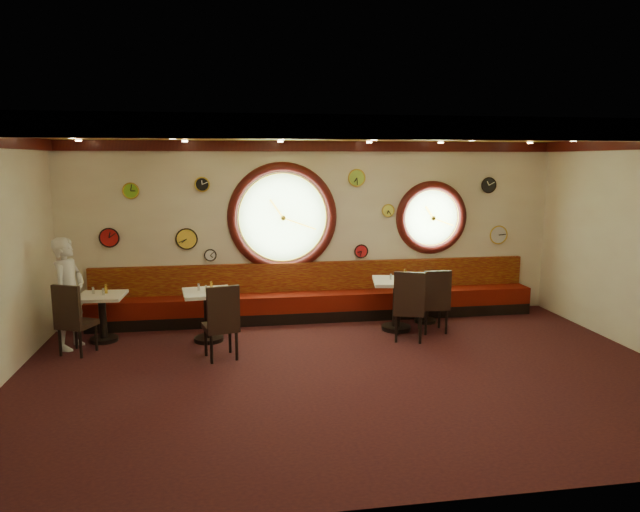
{
  "coord_description": "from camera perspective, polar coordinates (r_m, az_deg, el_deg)",
  "views": [
    {
      "loc": [
        -1.56,
        -7.21,
        2.87
      ],
      "look_at": [
        -0.27,
        0.8,
        1.5
      ],
      "focal_mm": 32.0,
      "sensor_mm": 36.0,
      "label": 1
    }
  ],
  "objects": [
    {
      "name": "condiment_a_bottle",
      "position": [
        9.73,
        -20.61,
        -3.08
      ],
      "size": [
        0.05,
        0.05,
        0.15
      ],
      "primitive_type": "cylinder",
      "color": "gold",
      "rests_on": "table_a"
    },
    {
      "name": "wall_back",
      "position": [
        10.41,
        -0.45,
        2.57
      ],
      "size": [
        9.0,
        0.02,
        3.2
      ],
      "primitive_type": "cube",
      "color": "beige",
      "rests_on": "floor"
    },
    {
      "name": "floor",
      "position": [
        7.92,
        2.92,
        -11.69
      ],
      "size": [
        9.0,
        6.0,
        0.0
      ],
      "primitive_type": "cube",
      "color": "black",
      "rests_on": "ground"
    },
    {
      "name": "porthole_right_frame",
      "position": [
        10.92,
        11.08,
        3.78
      ],
      "size": [
        1.38,
        0.18,
        1.38
      ],
      "primitive_type": "torus",
      "rotation": [
        1.57,
        0.0,
        0.0
      ],
      "color": "#380C0A",
      "rests_on": "wall_back"
    },
    {
      "name": "porthole_left_glass",
      "position": [
        10.3,
        -3.76,
        3.88
      ],
      "size": [
        1.66,
        0.02,
        1.66
      ],
      "primitive_type": "cylinder",
      "rotation": [
        1.57,
        0.0,
        0.0
      ],
      "color": "#87AF69",
      "rests_on": "wall_back"
    },
    {
      "name": "wall_front",
      "position": [
        4.67,
        10.85,
        -6.38
      ],
      "size": [
        9.0,
        0.02,
        3.2
      ],
      "primitive_type": "cube",
      "color": "beige",
      "rests_on": "floor"
    },
    {
      "name": "wall_clock_2",
      "position": [
        10.31,
        -18.39,
        6.21
      ],
      "size": [
        0.26,
        0.03,
        0.26
      ],
      "primitive_type": "cylinder",
      "rotation": [
        1.57,
        0.0,
        0.0
      ],
      "color": "#71B624",
      "rests_on": "wall_back"
    },
    {
      "name": "chair_c",
      "position": [
        9.16,
        8.89,
        -4.51
      ],
      "size": [
        0.61,
        0.61,
        0.71
      ],
      "rotation": [
        0.0,
        0.0,
        -0.33
      ],
      "color": "black",
      "rests_on": "floor"
    },
    {
      "name": "condiment_b_bottle",
      "position": [
        9.26,
        -10.81,
        -2.93
      ],
      "size": [
        0.05,
        0.05,
        0.15
      ],
      "primitive_type": "cylinder",
      "color": "gold",
      "rests_on": "table_b"
    },
    {
      "name": "waiter",
      "position": [
        9.51,
        -23.82,
        -3.43
      ],
      "size": [
        0.58,
        0.72,
        1.72
      ],
      "primitive_type": "imported",
      "rotation": [
        0.0,
        0.0,
        1.28
      ],
      "color": "white",
      "rests_on": "floor"
    },
    {
      "name": "table_c",
      "position": [
        9.79,
        7.68,
        -4.22
      ],
      "size": [
        0.93,
        0.93,
        0.87
      ],
      "color": "black",
      "rests_on": "floor"
    },
    {
      "name": "condiment_a_salt",
      "position": [
        9.78,
        -21.73,
        -3.22
      ],
      "size": [
        0.04,
        0.04,
        0.11
      ],
      "primitive_type": "cylinder",
      "color": "silver",
      "rests_on": "table_a"
    },
    {
      "name": "banquette_seat",
      "position": [
        10.36,
        -0.21,
        -4.49
      ],
      "size": [
        8.0,
        0.55,
        0.3
      ],
      "primitive_type": "cube",
      "color": "#590E07",
      "rests_on": "banquette_base"
    },
    {
      "name": "table_a",
      "position": [
        9.75,
        -20.93,
        -5.24
      ],
      "size": [
        0.73,
        0.73,
        0.76
      ],
      "color": "black",
      "rests_on": "floor"
    },
    {
      "name": "chair_b",
      "position": [
        8.34,
        -9.78,
        -6.09
      ],
      "size": [
        0.57,
        0.57,
        0.69
      ],
      "rotation": [
        0.0,
        0.0,
        0.25
      ],
      "color": "black",
      "rests_on": "floor"
    },
    {
      "name": "table_b",
      "position": [
        9.29,
        -11.15,
        -5.28
      ],
      "size": [
        0.84,
        0.84,
        0.82
      ],
      "color": "black",
      "rests_on": "floor"
    },
    {
      "name": "wall_clock_9",
      "position": [
        10.31,
        -10.91,
        0.09
      ],
      "size": [
        0.2,
        0.03,
        0.2
      ],
      "primitive_type": "cylinder",
      "rotation": [
        1.57,
        0.0,
        0.0
      ],
      "color": "white",
      "rests_on": "wall_back"
    },
    {
      "name": "table_d",
      "position": [
        10.36,
        10.54,
        -4.24
      ],
      "size": [
        0.64,
        0.64,
        0.67
      ],
      "color": "black",
      "rests_on": "floor"
    },
    {
      "name": "molding_front",
      "position": [
        4.54,
        11.24,
        12.44
      ],
      "size": [
        9.0,
        0.1,
        0.18
      ],
      "primitive_type": "cube",
      "color": "#380C0A",
      "rests_on": "wall_back"
    },
    {
      "name": "wall_clock_5",
      "position": [
        11.28,
        16.5,
        6.81
      ],
      "size": [
        0.28,
        0.03,
        0.28
      ],
      "primitive_type": "cylinder",
      "rotation": [
        1.57,
        0.0,
        0.0
      ],
      "color": "black",
      "rests_on": "wall_back"
    },
    {
      "name": "condiment_b_salt",
      "position": [
        9.28,
        -12.04,
        -3.05
      ],
      "size": [
        0.04,
        0.04,
        0.11
      ],
      "primitive_type": "cylinder",
      "color": "silver",
      "rests_on": "table_b"
    },
    {
      "name": "chair_a",
      "position": [
        9.18,
        -23.56,
        -5.43
      ],
      "size": [
        0.6,
        0.6,
        0.67
      ],
      "rotation": [
        0.0,
        0.0,
        -0.43
      ],
      "color": "black",
      "rests_on": "floor"
    },
    {
      "name": "porthole_left_ring",
      "position": [
        10.26,
        -3.74,
        3.86
      ],
      "size": [
        1.61,
        0.03,
        1.61
      ],
      "primitive_type": "torus",
      "rotation": [
        1.57,
        0.0,
        0.0
      ],
      "color": "gold",
      "rests_on": "wall_back"
    },
    {
      "name": "banquette_base",
      "position": [
        10.43,
        -0.21,
        -5.82
      ],
      "size": [
        8.0,
        0.55,
        0.2
      ],
      "primitive_type": "cube",
      "color": "black",
      "rests_on": "floor"
    },
    {
      "name": "condiment_c_salt",
      "position": [
        9.71,
        7.09,
        -2.07
      ],
      "size": [
        0.04,
        0.04,
        0.1
      ],
      "primitive_type": "cylinder",
      "color": "silver",
      "rests_on": "table_c"
    },
    {
      "name": "wall_clock_8",
      "position": [
        10.19,
        -11.7,
        7.02
      ],
      "size": [
        0.24,
        0.03,
        0.24
      ],
      "primitive_type": "cylinder",
      "rotation": [
        1.57,
        0.0,
        0.0
      ],
      "color": "black",
      "rests_on": "wall_back"
    },
    {
      "name": "wall_clock_0",
      "position": [
        11.47,
        17.4,
        2.03
      ],
      "size": [
        0.34,
        0.03,
        0.34
      ],
      "primitive_type": "cylinder",
      "rotation": [
        1.57,
        0.0,
        0.0
      ],
      "color": "silver",
      "rests_on": "wall_back"
    },
    {
      "name": "wall_clock_1",
      "position": [
        10.29,
        -13.19,
        1.68
      ],
      "size": [
        0.36,
        0.03,
        0.36
      ],
      "primitive_type": "cylinder",
      "rotation": [
        1.57,
        0.0,
        0.0
      ],
      "color": "yellow",
      "rests_on": "wall_back"
    },
    {
      "name": "condiment_d_salt",
      "position": [
        10.35,
        10.04,
        -2.54
      ],
      "size": [
        0.03,
        0.03,
        0.1
      ],
      "primitive_type": "cylinder",
      "color": "#BAB9BE",
      "rests_on": "table_d"
    },
    {
      "name": "molding_back",
      "position": [
        10.28,
        -0.42,
        10.92
      ],
      "size": [
        9.0,
        0.1,
        0.18
      ],
      "primitive_type": "cube",
      "color": "#380C0A",
      "rests_on": "wall_back"
    },
    {
      "name": "condiment_c_pepper",
      "position": [
        9.67,
        8.11,
        -2.17
      ],
      "size": [
        0.03,
        0.03,
        0.09
      ],
      "primitive_type": "cylinder",
      "color": "#B9B9BE",
      "rests_on": "table_c"
    },
    {
      "name": "porthole_right_ring",
      "position": [
        10.89,
        11.13,
        3.76
      ],
      "size": [
        1.09,
        0.03,
        1.09
      ],
      "primitive_type": "torus",
      "rotation": [
        1.57,
        0.0,
        0.0
      ],
      "color": "gold",
      "rests_on": "wall_back"
    },
    {
      "name": "porthole_right_glass",
      "position": [
        10.93,
        11.05,
        3.79
      ],
      "size": [
        1.1,
        0.02,
        1.1
      ],
      "primitive_type": "cylinder",
      "rotation": [
        1.57,
        0.0,
        0.0
      ],
      "color": "#87AF69",
      "rests_on": "wall_back"
    },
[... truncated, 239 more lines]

